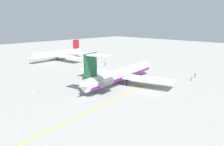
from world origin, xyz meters
The scene contains 8 objects.
ground centered at (0.00, 0.00, 0.00)m, with size 335.90×335.90×0.00m, color #9E9E99.
main_jetliner centered at (1.21, 11.80, 3.16)m, with size 39.66×35.23×11.59m.
airliner_mid_left centered at (12.06, 65.59, 2.84)m, with size 32.30×31.94×9.65m.
ground_crew_near_nose centered at (20.72, -3.40, 1.07)m, with size 0.27×0.43×1.70m.
ground_crew_near_tail centered at (19.35, 36.83, 1.12)m, with size 0.41×0.28×1.77m.
ground_crew_portside centered at (26.10, -2.30, 1.13)m, with size 0.45×0.29×1.79m.
safety_cone_nose centered at (-21.28, 22.57, 0.28)m, with size 0.40×0.40×0.55m, color #EA590F.
taxiway_centreline centered at (2.31, 4.21, 0.00)m, with size 98.84×0.36×0.01m, color gold.
Camera 1 is at (-52.24, -37.10, 20.09)m, focal length 37.17 mm.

